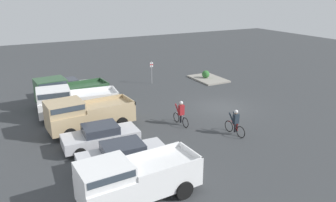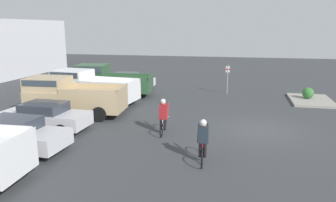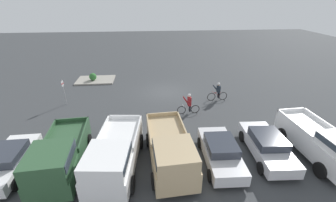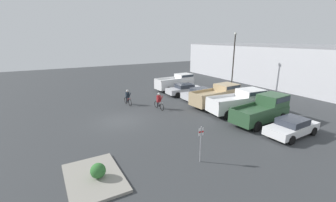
{
  "view_description": "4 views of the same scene",
  "coord_description": "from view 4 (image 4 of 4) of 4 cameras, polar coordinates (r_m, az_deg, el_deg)",
  "views": [
    {
      "loc": [
        -19.1,
        14.74,
        8.68
      ],
      "look_at": [
        0.18,
        4.59,
        1.2
      ],
      "focal_mm": 35.0,
      "sensor_mm": 36.0,
      "label": 1
    },
    {
      "loc": [
        -15.88,
        1.06,
        4.93
      ],
      "look_at": [
        0.18,
        4.59,
        1.2
      ],
      "focal_mm": 35.0,
      "sensor_mm": 36.0,
      "label": 2
    },
    {
      "loc": [
        1.55,
        19.8,
        8.46
      ],
      "look_at": [
        0.18,
        4.59,
        1.2
      ],
      "focal_mm": 24.0,
      "sensor_mm": 36.0,
      "label": 3
    },
    {
      "loc": [
        17.74,
        -5.39,
        6.89
      ],
      "look_at": [
        0.18,
        4.59,
        1.2
      ],
      "focal_mm": 24.0,
      "sensor_mm": 36.0,
      "label": 4
    }
  ],
  "objects": [
    {
      "name": "pickup_truck_1",
      "position": [
        24.01,
        12.58,
        1.47
      ],
      "size": [
        2.55,
        5.56,
        2.17
      ],
      "color": "tan",
      "rests_on": "ground_plane"
    },
    {
      "name": "shrub",
      "position": [
        12.18,
        -17.35,
        -16.54
      ],
      "size": [
        0.76,
        0.76,
        0.76
      ],
      "color": "#337033",
      "rests_on": "curb_island"
    },
    {
      "name": "cyclist_1",
      "position": [
        24.2,
        -10.21,
        0.95
      ],
      "size": [
        1.82,
        0.48,
        1.67
      ],
      "color": "black",
      "rests_on": "ground_plane"
    },
    {
      "name": "pickup_truck_2",
      "position": [
        22.15,
        17.8,
        -0.07
      ],
      "size": [
        2.71,
        5.67,
        2.19
      ],
      "color": "white",
      "rests_on": "ground_plane"
    },
    {
      "name": "pickup_truck_3",
      "position": [
        20.44,
        23.22,
        -1.84
      ],
      "size": [
        2.54,
        5.56,
        2.26
      ],
      "color": "#2D5133",
      "rests_on": "ground_plane"
    },
    {
      "name": "lamppost",
      "position": [
        32.0,
        16.33,
        10.64
      ],
      "size": [
        0.36,
        0.36,
        7.58
      ],
      "color": "#2D2823",
      "rests_on": "ground_plane"
    },
    {
      "name": "sedan_0",
      "position": [
        28.09,
        4.19,
        2.97
      ],
      "size": [
        2.12,
        4.6,
        1.37
      ],
      "color": "silver",
      "rests_on": "ground_plane"
    },
    {
      "name": "sedan_1",
      "position": [
        26.06,
        8.18,
        1.82
      ],
      "size": [
        2.0,
        4.35,
        1.37
      ],
      "color": "silver",
      "rests_on": "ground_plane"
    },
    {
      "name": "warehouse_building",
      "position": [
        39.06,
        33.36,
        7.35
      ],
      "size": [
        42.05,
        14.37,
        5.85
      ],
      "color": "silver",
      "rests_on": "ground_plane"
    },
    {
      "name": "cyclist_0",
      "position": [
        22.4,
        -2.34,
        0.05
      ],
      "size": [
        1.8,
        0.48,
        1.7
      ],
      "color": "black",
      "rests_on": "ground_plane"
    },
    {
      "name": "curb_island",
      "position": [
        12.57,
        -18.25,
        -17.99
      ],
      "size": [
        3.92,
        2.67,
        0.15
      ],
      "primitive_type": "cube",
      "color": "gray",
      "rests_on": "ground_plane"
    },
    {
      "name": "sedan_2",
      "position": [
        18.7,
        28.92,
        -5.75
      ],
      "size": [
        2.05,
        4.4,
        1.32
      ],
      "color": "white",
      "rests_on": "ground_plane"
    },
    {
      "name": "fire_lane_sign",
      "position": [
        12.93,
        8.32,
        -9.93
      ],
      "size": [
        0.06,
        0.3,
        2.19
      ],
      "color": "#9E9EA3",
      "rests_on": "ground_plane"
    },
    {
      "name": "ground_plane",
      "position": [
        19.78,
        -11.94,
        -5.01
      ],
      "size": [
        80.0,
        80.0,
        0.0
      ],
      "primitive_type": "plane",
      "color": "#383A3D"
    },
    {
      "name": "pickup_truck_0",
      "position": [
        30.62,
        2.17,
        4.85
      ],
      "size": [
        2.34,
        5.32,
        2.12
      ],
      "color": "white",
      "rests_on": "ground_plane"
    }
  ]
}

